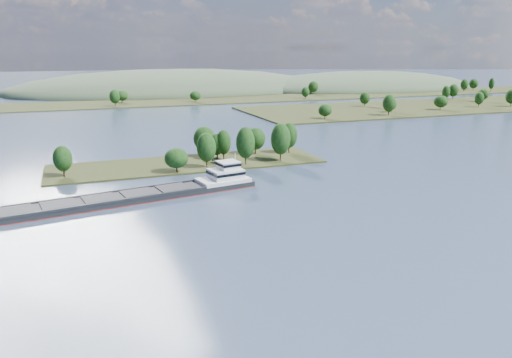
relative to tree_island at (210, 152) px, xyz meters
name	(u,v)px	position (x,y,z in m)	size (l,w,h in m)	color
ground	(240,213)	(-8.25, -59.06, -4.29)	(1800.00, 1800.00, 0.00)	#374860
tree_island	(210,152)	(0.00, 0.00, 0.00)	(100.00, 31.18, 15.43)	#282F15
right_bank	(456,105)	(222.55, 120.30, -3.37)	(320.00, 90.00, 14.69)	#282F15
back_shoreline	(134,103)	(-0.36, 220.72, -3.68)	(900.00, 60.00, 15.33)	#282F15
hill_east	(364,88)	(251.75, 290.94, -4.29)	(260.00, 140.00, 36.00)	#3D4F36
hill_west	(174,91)	(51.75, 320.94, -4.29)	(320.00, 160.00, 44.00)	#3D4F36
cargo_barge	(144,194)	(-29.83, -37.03, -2.93)	(80.18, 22.78, 10.78)	black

